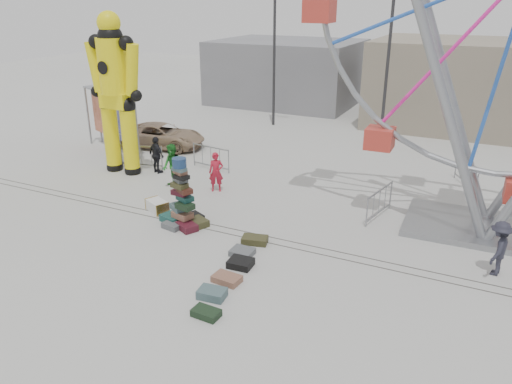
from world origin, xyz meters
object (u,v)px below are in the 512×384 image
at_px(lamp_post_left, 276,49).
at_px(crash_test_dummy, 115,89).
at_px(barricade_wheel_front, 379,203).
at_px(pedestrian_green, 172,167).
at_px(pedestrian_grey, 499,248).
at_px(steamer_trunk, 157,206).
at_px(barricade_dummy_a, 120,144).
at_px(suitcase_tower, 183,206).
at_px(parked_suv, 162,136).
at_px(pedestrian_black, 157,155).
at_px(lamp_post_right, 390,60).
at_px(banner_scaffold, 110,106).
at_px(barricade_wheel_back, 466,173).
at_px(barricade_dummy_b, 141,157).
at_px(barricade_dummy_c, 211,158).
at_px(pedestrian_red, 216,172).

height_order(lamp_post_left, crash_test_dummy, lamp_post_left).
xyz_separation_m(barricade_wheel_front, pedestrian_green, (-8.30, -0.74, 0.37)).
height_order(pedestrian_green, pedestrian_grey, pedestrian_green).
height_order(steamer_trunk, barricade_dummy_a, barricade_dummy_a).
distance_m(suitcase_tower, barricade_wheel_front, 6.93).
xyz_separation_m(barricade_wheel_front, parked_suv, (-12.22, 3.92, 0.07)).
distance_m(barricade_wheel_front, pedestrian_black, 10.03).
height_order(lamp_post_right, banner_scaffold, lamp_post_right).
distance_m(crash_test_dummy, pedestrian_black, 3.30).
height_order(barricade_wheel_back, pedestrian_black, pedestrian_black).
height_order(barricade_dummy_b, pedestrian_grey, pedestrian_grey).
xyz_separation_m(barricade_wheel_back, parked_suv, (-14.74, -0.84, 0.07)).
bearing_deg(banner_scaffold, barricade_dummy_c, 18.62).
bearing_deg(barricade_dummy_b, pedestrian_red, -24.89).
distance_m(steamer_trunk, parked_suv, 8.42).
relative_size(banner_scaffold, pedestrian_black, 2.51).
distance_m(barricade_wheel_front, pedestrian_red, 6.53).
relative_size(lamp_post_left, barricade_dummy_b, 4.00).
height_order(banner_scaffold, pedestrian_green, banner_scaffold).
bearing_deg(steamer_trunk, pedestrian_grey, 28.05).
height_order(crash_test_dummy, pedestrian_green, crash_test_dummy).
height_order(barricade_dummy_b, pedestrian_green, pedestrian_green).
xyz_separation_m(banner_scaffold, barricade_dummy_c, (5.97, -0.36, -1.75)).
bearing_deg(pedestrian_black, pedestrian_green, 162.88).
bearing_deg(pedestrian_red, barricade_dummy_c, 98.99).
bearing_deg(pedestrian_green, suitcase_tower, -20.96).
xyz_separation_m(barricade_dummy_b, parked_suv, (-1.18, 3.21, 0.07)).
bearing_deg(pedestrian_grey, crash_test_dummy, -86.42).
relative_size(suitcase_tower, pedestrian_red, 1.50).
height_order(lamp_post_right, parked_suv, lamp_post_right).
xyz_separation_m(lamp_post_right, crash_test_dummy, (-9.63, -8.91, -0.75)).
relative_size(suitcase_tower, pedestrian_green, 1.31).
distance_m(lamp_post_left, parked_suv, 8.63).
xyz_separation_m(crash_test_dummy, barricade_dummy_c, (3.39, 2.00, -3.18)).
relative_size(steamer_trunk, barricade_wheel_front, 0.45).
bearing_deg(banner_scaffold, steamer_trunk, -16.82).
xyz_separation_m(pedestrian_black, parked_suv, (-2.21, 3.42, -0.21)).
bearing_deg(barricade_dummy_c, parked_suv, 162.33).
xyz_separation_m(lamp_post_left, pedestrian_black, (-1.15, -10.37, -3.65)).
xyz_separation_m(suitcase_tower, pedestrian_grey, (9.86, 1.08, 0.13)).
bearing_deg(barricade_dummy_c, barricade_dummy_a, -172.62).
height_order(suitcase_tower, barricade_wheel_back, suitcase_tower).
relative_size(banner_scaffold, pedestrian_grey, 2.58).
distance_m(barricade_dummy_a, pedestrian_black, 3.66).
bearing_deg(barricade_dummy_c, lamp_post_right, 55.53).
distance_m(pedestrian_red, pedestrian_black, 3.57).
distance_m(pedestrian_green, pedestrian_black, 2.12).
relative_size(lamp_post_left, suitcase_tower, 3.31).
bearing_deg(barricade_wheel_front, barricade_dummy_b, 97.68).
distance_m(barricade_dummy_c, barricade_wheel_back, 10.98).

